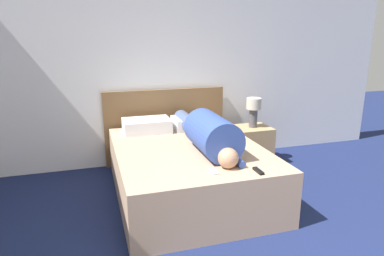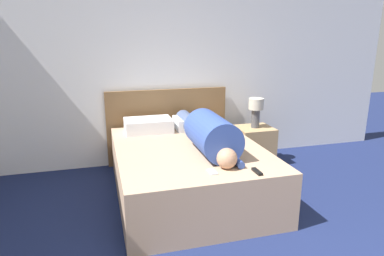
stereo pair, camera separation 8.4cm
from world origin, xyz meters
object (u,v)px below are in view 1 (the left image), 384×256
object	(u,v)px
pillow_near_headboard	(147,126)
table_lamp	(254,109)
tv_remote	(258,171)
person_lying	(207,133)
bed	(188,171)
nightstand	(252,145)
pillow_second	(194,123)
cell_phone	(214,172)

from	to	relation	value
pillow_near_headboard	table_lamp	bearing A→B (deg)	-1.64
tv_remote	person_lying	bearing A→B (deg)	106.37
pillow_near_headboard	person_lying	bearing A→B (deg)	-59.04
bed	nightstand	distance (m)	1.30
person_lying	tv_remote	world-z (taller)	person_lying
person_lying	pillow_second	world-z (taller)	person_lying
pillow_near_headboard	pillow_second	distance (m)	0.62
person_lying	table_lamp	bearing A→B (deg)	40.26
bed	table_lamp	xyz separation A→B (m)	(1.12, 0.67, 0.49)
table_lamp	pillow_second	bearing A→B (deg)	177.11
pillow_second	person_lying	bearing A→B (deg)	-98.11
bed	cell_phone	size ratio (longest dim) A/B	15.26
nightstand	table_lamp	bearing A→B (deg)	0.00
bed	pillow_second	xyz separation A→B (m)	(0.30, 0.72, 0.35)
tv_remote	cell_phone	xyz separation A→B (m)	(-0.38, 0.11, -0.01)
bed	nightstand	world-z (taller)	bed
bed	pillow_near_headboard	distance (m)	0.86
person_lying	pillow_second	distance (m)	0.85
cell_phone	table_lamp	bearing A→B (deg)	52.36
pillow_second	tv_remote	size ratio (longest dim) A/B	3.66
cell_phone	bed	bearing A→B (deg)	91.48
table_lamp	person_lying	size ratio (longest dim) A/B	0.23
tv_remote	cell_phone	bearing A→B (deg)	163.32
table_lamp	cell_phone	distance (m)	1.81
nightstand	table_lamp	world-z (taller)	table_lamp
bed	cell_phone	bearing A→B (deg)	-88.52
pillow_near_headboard	tv_remote	bearing A→B (deg)	-65.48
person_lying	pillow_near_headboard	world-z (taller)	person_lying
pillow_second	tv_remote	bearing A→B (deg)	-86.43
bed	table_lamp	world-z (taller)	table_lamp
table_lamp	tv_remote	distance (m)	1.71
table_lamp	cell_phone	world-z (taller)	table_lamp
bed	tv_remote	bearing A→B (deg)	-65.35
person_lying	nightstand	bearing A→B (deg)	40.26
pillow_near_headboard	cell_phone	world-z (taller)	pillow_near_headboard
nightstand	table_lamp	xyz separation A→B (m)	(0.00, 0.00, 0.51)
nightstand	pillow_near_headboard	xyz separation A→B (m)	(-1.44, 0.04, 0.38)
table_lamp	cell_phone	bearing A→B (deg)	-127.64
table_lamp	person_lying	world-z (taller)	person_lying
bed	pillow_second	bearing A→B (deg)	67.48
person_lying	pillow_near_headboard	xyz separation A→B (m)	(-0.50, 0.84, -0.09)
nightstand	tv_remote	bearing A→B (deg)	-115.17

